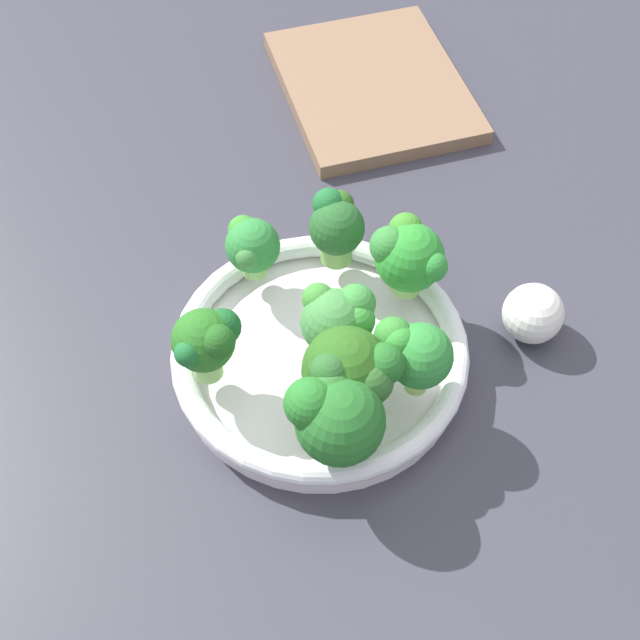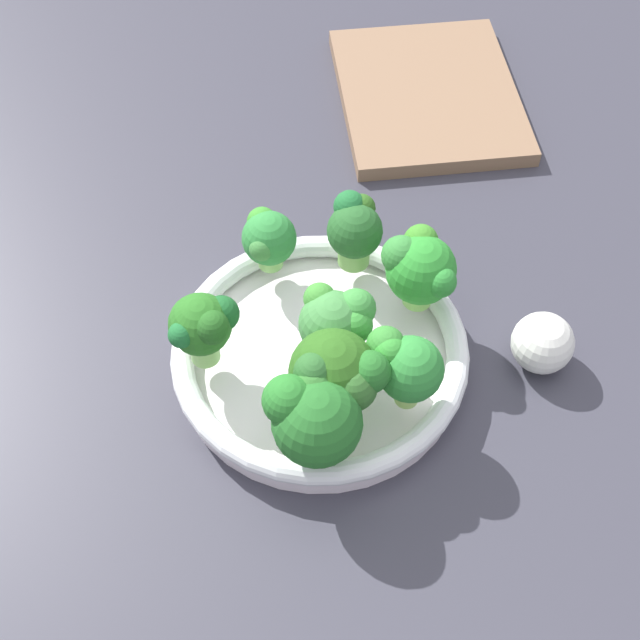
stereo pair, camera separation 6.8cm
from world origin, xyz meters
TOP-DOWN VIEW (x-y plane):
  - ground_plane at (0.00, 0.00)cm, footprint 130.00×130.00cm
  - bowl at (3.49, -2.64)cm, footprint 23.63×23.63cm
  - broccoli_floret_0 at (2.86, -3.97)cm, footprint 5.24×5.76cm
  - broccoli_floret_1 at (8.40, -10.02)cm, footprint 6.03×5.99cm
  - broccoli_floret_2 at (1.46, 5.82)cm, footprint 5.00×5.23cm
  - broccoli_floret_3 at (12.46, -4.77)cm, footprint 5.12×4.57cm
  - broccoli_floret_4 at (11.32, 2.20)cm, footprint 4.90×4.49cm
  - broccoli_floret_5 at (-0.99, -9.04)cm, footprint 4.89×5.73cm
  - broccoli_floret_6 at (-2.28, -4.27)cm, footprint 6.41×7.29cm
  - broccoli_floret_7 at (-5.66, -2.83)cm, footprint 6.71×7.02cm
  - cutting_board at (37.11, -11.20)cm, footprint 24.65×21.53cm
  - garlic_bulb at (5.39, -20.23)cm, footprint 5.03×5.03cm

SIDE VIEW (x-z plane):
  - ground_plane at x=0.00cm, z-range -2.50..0.00cm
  - cutting_board at x=37.11cm, z-range 0.00..1.60cm
  - bowl at x=3.49cm, z-range 0.03..3.36cm
  - garlic_bulb at x=5.39cm, z-range 0.00..5.03cm
  - broccoli_floret_4 at x=11.32cm, z-range 3.76..9.18cm
  - broccoli_floret_3 at x=12.46cm, z-range 3.86..10.13cm
  - broccoli_floret_0 at x=2.86cm, z-range 3.95..10.20cm
  - broccoli_floret_1 at x=8.40cm, z-range 4.02..10.67cm
  - broccoli_floret_2 at x=1.46cm, z-range 4.19..10.78cm
  - broccoli_floret_5 at x=-0.99cm, z-range 4.21..10.79cm
  - broccoli_floret_7 at x=-5.66cm, z-range 3.84..11.19cm
  - broccoli_floret_6 at x=-2.28cm, z-range 3.99..11.42cm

